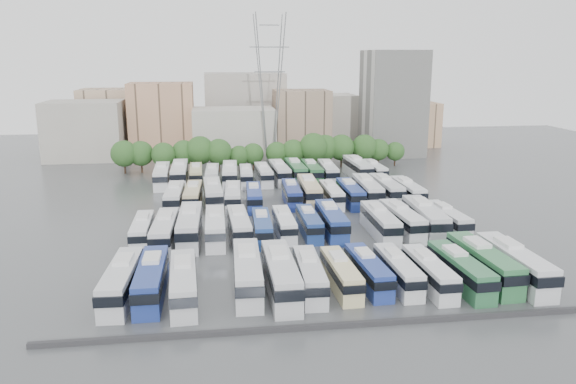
{
  "coord_description": "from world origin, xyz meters",
  "views": [
    {
      "loc": [
        -11.67,
        -79.55,
        24.57
      ],
      "look_at": [
        0.47,
        8.42,
        3.0
      ],
      "focal_mm": 35.0,
      "sensor_mm": 36.0,
      "label": 1
    }
  ],
  "objects": [
    {
      "name": "bus_r1_s7",
      "position": [
        1.65,
        -4.84,
        1.68
      ],
      "size": [
        2.46,
        10.94,
        3.43
      ],
      "rotation": [
        0.0,
        0.0,
        -0.01
      ],
      "color": "navy",
      "rests_on": "ground"
    },
    {
      "name": "bus_r2_s5",
      "position": [
        -4.9,
        11.04,
        1.74
      ],
      "size": [
        3.01,
        11.43,
        3.55
      ],
      "rotation": [
        0.0,
        0.0,
        -0.05
      ],
      "color": "navy",
      "rests_on": "ground"
    },
    {
      "name": "bus_r3_s2",
      "position": [
        -14.87,
        31.01,
        1.74
      ],
      "size": [
        2.64,
        11.36,
        3.55
      ],
      "rotation": [
        0.0,
        0.0,
        0.02
      ],
      "color": "#CDC38D",
      "rests_on": "ground"
    },
    {
      "name": "bus_r1_s13",
      "position": [
        21.56,
        -5.92,
        1.77
      ],
      "size": [
        3.03,
        11.6,
        3.61
      ],
      "rotation": [
        0.0,
        0.0,
        0.05
      ],
      "color": "silver",
      "rests_on": "ground"
    },
    {
      "name": "bus_r1_s4",
      "position": [
        -8.25,
        -5.4,
        1.83
      ],
      "size": [
        3.03,
        12.0,
        3.74
      ],
      "rotation": [
        0.0,
        0.0,
        0.04
      ],
      "color": "silver",
      "rests_on": "ground"
    },
    {
      "name": "bus_r3_s3",
      "position": [
        -11.68,
        28.96,
        1.79
      ],
      "size": [
        2.95,
        11.67,
        3.64
      ],
      "rotation": [
        0.0,
        0.0,
        -0.04
      ],
      "color": "silver",
      "rests_on": "ground"
    },
    {
      "name": "bus_r0_s1",
      "position": [
        -18.33,
        -23.39,
        1.93
      ],
      "size": [
        2.8,
        12.57,
        3.94
      ],
      "rotation": [
        0.0,
        0.0,
        -0.0
      ],
      "color": "navy",
      "rests_on": "ground"
    },
    {
      "name": "bus_r1_s12",
      "position": [
        18.25,
        -5.97,
        2.11
      ],
      "size": [
        3.65,
        13.82,
        4.3
      ],
      "rotation": [
        0.0,
        0.0,
        -0.05
      ],
      "color": "silver",
      "rests_on": "ground"
    },
    {
      "name": "bus_r1_s2",
      "position": [
        -14.95,
        -5.36,
        2.1
      ],
      "size": [
        3.32,
        13.7,
        4.28
      ],
      "rotation": [
        0.0,
        0.0,
        -0.03
      ],
      "color": "silver",
      "rests_on": "ground"
    },
    {
      "name": "bus_r1_s10",
      "position": [
        11.44,
        -6.58,
        1.92
      ],
      "size": [
        2.91,
        12.52,
        3.91
      ],
      "rotation": [
        0.0,
        0.0,
        -0.02
      ],
      "color": "silver",
      "rests_on": "ground"
    },
    {
      "name": "bus_r0_s10",
      "position": [
        11.36,
        -25.0,
        1.71
      ],
      "size": [
        2.61,
        11.15,
        3.48
      ],
      "rotation": [
        0.0,
        0.0,
        0.02
      ],
      "color": "silver",
      "rests_on": "ground"
    },
    {
      "name": "bus_r1_s1",
      "position": [
        -18.16,
        -6.95,
        1.96
      ],
      "size": [
        3.24,
        12.82,
        3.99
      ],
      "rotation": [
        0.0,
        0.0,
        -0.04
      ],
      "color": "silver",
      "rests_on": "ground"
    },
    {
      "name": "bus_r0_s5",
      "position": [
        -4.84,
        -24.39,
        2.08
      ],
      "size": [
        2.99,
        13.5,
        4.23
      ],
      "rotation": [
        0.0,
        0.0,
        0.0
      ],
      "color": "silver",
      "rests_on": "ground"
    },
    {
      "name": "bus_r3_s12",
      "position": [
        18.09,
        31.16,
        2.06
      ],
      "size": [
        3.33,
        13.47,
        4.2
      ],
      "rotation": [
        0.0,
        0.0,
        0.03
      ],
      "color": "silver",
      "rests_on": "ground"
    },
    {
      "name": "bus_r2_s10",
      "position": [
        11.54,
        10.91,
        1.84
      ],
      "size": [
        2.74,
        12.0,
        3.76
      ],
      "rotation": [
        0.0,
        0.0,
        -0.01
      ],
      "color": "navy",
      "rests_on": "ground"
    },
    {
      "name": "bus_r2_s11",
      "position": [
        14.85,
        12.07,
        2.02
      ],
      "size": [
        3.38,
        13.24,
        4.12
      ],
      "rotation": [
        0.0,
        0.0,
        -0.04
      ],
      "color": "silver",
      "rests_on": "ground"
    },
    {
      "name": "bus_r2_s9",
      "position": [
        8.29,
        11.06,
        1.72
      ],
      "size": [
        2.56,
        11.22,
        3.51
      ],
      "rotation": [
        0.0,
        0.0,
        -0.01
      ],
      "color": "silver",
      "rests_on": "ground"
    },
    {
      "name": "bus_r1_s3",
      "position": [
        -11.51,
        -5.75,
        1.89
      ],
      "size": [
        2.78,
        12.27,
        3.84
      ],
      "rotation": [
        0.0,
        0.0,
        -0.01
      ],
      "color": "silver",
      "rests_on": "ground"
    },
    {
      "name": "bus_r1_s8",
      "position": [
        4.83,
        -4.93,
        1.93
      ],
      "size": [
        2.93,
        12.6,
        3.94
      ],
      "rotation": [
        0.0,
        0.0,
        -0.02
      ],
      "color": "navy",
      "rests_on": "ground"
    },
    {
      "name": "bus_r0_s2",
      "position": [
        -14.98,
        -24.72,
        1.89
      ],
      "size": [
        3.21,
        12.38,
        3.85
      ],
      "rotation": [
        0.0,
        0.0,
        0.04
      ],
      "color": "silver",
      "rests_on": "ground"
    },
    {
      "name": "bus_r2_s1",
      "position": [
        -18.0,
        12.03,
        1.89
      ],
      "size": [
        2.98,
        12.31,
        3.84
      ],
      "rotation": [
        0.0,
        0.0,
        -0.03
      ],
      "color": "silver",
      "rests_on": "ground"
    },
    {
      "name": "bus_r1_s6",
      "position": [
        -1.88,
        -4.75,
        1.66
      ],
      "size": [
        2.37,
        10.78,
        3.38
      ],
      "rotation": [
        0.0,
        0.0,
        -0.0
      ],
      "color": "silver",
      "rests_on": "ground"
    },
    {
      "name": "bus_r3_s5",
      "position": [
        -5.11,
        28.61,
        1.68
      ],
      "size": [
        2.72,
        10.99,
        3.43
      ],
      "rotation": [
        0.0,
        0.0,
        -0.03
      ],
      "color": "silver",
      "rests_on": "ground"
    },
    {
      "name": "bus_r2_s4",
      "position": [
        -8.37,
        11.56,
        1.81
      ],
      "size": [
        3.13,
        11.88,
        3.69
      ],
      "rotation": [
        0.0,
        0.0,
        -0.05
      ],
      "color": "silver",
      "rests_on": "ground"
    },
    {
      "name": "tree_line",
      "position": [
        -0.5,
        42.09,
        4.28
      ],
      "size": [
        65.15,
        7.77,
        8.13
      ],
      "color": "black",
      "rests_on": "ground"
    },
    {
      "name": "bus_r0_s9",
      "position": [
        8.19,
        -23.92,
        1.69
      ],
      "size": [
        2.52,
        10.98,
        3.44
      ],
      "rotation": [
        0.0,
        0.0,
        0.01
      ],
      "color": "silver",
      "rests_on": "ground"
    },
    {
      "name": "bus_r1_s5",
      "position": [
        -5.13,
        -6.01,
        1.7
      ],
      "size": [
        2.8,
        11.11,
        3.46
      ],
      "rotation": [
        0.0,
        0.0,
        -0.04
      ],
      "color": "navy",
      "rests_on": "ground"
    },
    {
      "name": "bus_r0_s11",
      "position": [
        14.83,
        -25.13,
        1.85
      ],
      "size": [
        3.11,
        12.08,
        3.76
      ],
      "rotation": [
        0.0,
        0.0,
        0.04
      ],
      "color": "#2E6C43",
      "rests_on": "ground"
    },
    {
      "name": "bus_r1_s0",
      "position": [
        -21.29,
        -5.2,
        1.69
      ],
      "size": [
        2.42,
        10.98,
        3.44
      ],
      "rotation": [
        0.0,
        0.0,
        0.0
      ],
      "color": "silver",
      "rests_on": "ground"
    },
    {
      "name": "bus_r3_s8",
      "position": [
        5.08,
        30.49,
        1.99
      ],
      "size": [
        3.09,
        13.0,
        4.06
      ],
      "rotation": [
        0.0,
        0.0,
        0.02
      ],
      "color": "#307040",
      "rests_on": "ground"
    },
    {
      "name": "bus_r3_s6",
      "position": [
        -1.58,
        29.01,
        1.79
      ],
      "size": [
        2.92,
        11.68,
        3.64
      ],
      "rotation": [
        0.0,
        0.0,
        0.03
      ],
      "color": "silver",
      "rests_on": "ground"
    },
    {
      "name": "bus_r0_s4",
      "position": [
        -8.28,
        -23.06,
        2.04
      ],
      "size": [
        3.28,
        13.3,
        4.15
      ],
      "rotation": [
        0.0,
        0.0,
        -0.03
      ],
      "color": "silver",
      "rests_on": "ground"
    },
    {
      "name": "ground",
      "position": [
        0.0,
        0.0,
        0.0
      ],
      "size": [
        220.0,
        220.0,
        0.0
      ],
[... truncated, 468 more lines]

